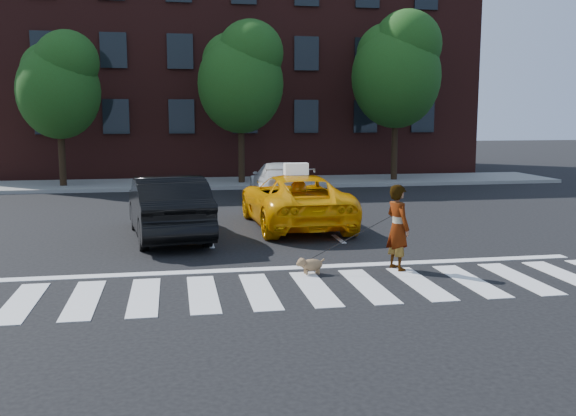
{
  "coord_description": "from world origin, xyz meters",
  "views": [
    {
      "loc": [
        -2.46,
        -10.95,
        3.12
      ],
      "look_at": [
        -0.03,
        2.56,
        1.1
      ],
      "focal_mm": 40.0,
      "sensor_mm": 36.0,
      "label": 1
    }
  ],
  "objects_px": {
    "taxi": "(295,200)",
    "woman": "(398,227)",
    "tree_left": "(59,81)",
    "dog": "(310,264)",
    "tree_mid": "(241,73)",
    "tree_right": "(397,66)",
    "black_sedan": "(168,207)",
    "white_suv": "(281,181)"
  },
  "relations": [
    {
      "from": "taxi",
      "to": "woman",
      "type": "xyz_separation_m",
      "value": [
        1.08,
        -5.36,
        0.13
      ]
    },
    {
      "from": "tree_right",
      "to": "white_suv",
      "type": "relative_size",
      "value": 1.6
    },
    {
      "from": "taxi",
      "to": "white_suv",
      "type": "xyz_separation_m",
      "value": [
        0.54,
        5.54,
        -0.04
      ]
    },
    {
      "from": "tree_left",
      "to": "taxi",
      "type": "bearing_deg",
      "value": -53.38
    },
    {
      "from": "white_suv",
      "to": "dog",
      "type": "bearing_deg",
      "value": 85.13
    },
    {
      "from": "white_suv",
      "to": "woman",
      "type": "distance_m",
      "value": 10.92
    },
    {
      "from": "tree_left",
      "to": "taxi",
      "type": "height_order",
      "value": "tree_left"
    },
    {
      "from": "tree_mid",
      "to": "white_suv",
      "type": "xyz_separation_m",
      "value": [
        0.87,
        -4.99,
        -4.15
      ]
    },
    {
      "from": "white_suv",
      "to": "dog",
      "type": "distance_m",
      "value": 11.05
    },
    {
      "from": "black_sedan",
      "to": "tree_left",
      "type": "bearing_deg",
      "value": -76.56
    },
    {
      "from": "white_suv",
      "to": "tree_right",
      "type": "bearing_deg",
      "value": -139.12
    },
    {
      "from": "taxi",
      "to": "white_suv",
      "type": "height_order",
      "value": "taxi"
    },
    {
      "from": "tree_right",
      "to": "white_suv",
      "type": "xyz_separation_m",
      "value": [
        -6.13,
        -4.99,
        -4.57
      ]
    },
    {
      "from": "tree_mid",
      "to": "taxi",
      "type": "xyz_separation_m",
      "value": [
        0.33,
        -10.53,
        -4.12
      ]
    },
    {
      "from": "dog",
      "to": "woman",
      "type": "bearing_deg",
      "value": -5.61
    },
    {
      "from": "tree_left",
      "to": "taxi",
      "type": "xyz_separation_m",
      "value": [
        7.83,
        -10.53,
        -3.71
      ]
    },
    {
      "from": "tree_left",
      "to": "tree_mid",
      "type": "bearing_deg",
      "value": -0.0
    },
    {
      "from": "black_sedan",
      "to": "white_suv",
      "type": "relative_size",
      "value": 1.0
    },
    {
      "from": "tree_left",
      "to": "black_sedan",
      "type": "distance_m",
      "value": 12.92
    },
    {
      "from": "tree_left",
      "to": "woman",
      "type": "distance_m",
      "value": 18.57
    },
    {
      "from": "tree_mid",
      "to": "black_sedan",
      "type": "relative_size",
      "value": 1.47
    },
    {
      "from": "white_suv",
      "to": "black_sedan",
      "type": "bearing_deg",
      "value": 60.47
    },
    {
      "from": "black_sedan",
      "to": "woman",
      "type": "bearing_deg",
      "value": 129.61
    },
    {
      "from": "dog",
      "to": "tree_left",
      "type": "bearing_deg",
      "value": 106.44
    },
    {
      "from": "tree_left",
      "to": "dog",
      "type": "relative_size",
      "value": 10.93
    },
    {
      "from": "tree_mid",
      "to": "dog",
      "type": "relative_size",
      "value": 11.94
    },
    {
      "from": "tree_mid",
      "to": "dog",
      "type": "distance_m",
      "value": 16.63
    },
    {
      "from": "taxi",
      "to": "dog",
      "type": "height_order",
      "value": "taxi"
    },
    {
      "from": "dog",
      "to": "tree_right",
      "type": "bearing_deg",
      "value": 57.57
    },
    {
      "from": "black_sedan",
      "to": "dog",
      "type": "height_order",
      "value": "black_sedan"
    },
    {
      "from": "tree_right",
      "to": "black_sedan",
      "type": "height_order",
      "value": "tree_right"
    },
    {
      "from": "dog",
      "to": "tree_mid",
      "type": "bearing_deg",
      "value": 81.01
    },
    {
      "from": "tree_mid",
      "to": "dog",
      "type": "height_order",
      "value": "tree_mid"
    },
    {
      "from": "taxi",
      "to": "dog",
      "type": "xyz_separation_m",
      "value": [
        -0.73,
        -5.42,
        -0.54
      ]
    },
    {
      "from": "tree_mid",
      "to": "dog",
      "type": "xyz_separation_m",
      "value": [
        -0.4,
        -15.96,
        -4.65
      ]
    },
    {
      "from": "white_suv",
      "to": "woman",
      "type": "relative_size",
      "value": 2.77
    },
    {
      "from": "black_sedan",
      "to": "white_suv",
      "type": "distance_m",
      "value": 7.73
    },
    {
      "from": "white_suv",
      "to": "woman",
      "type": "xyz_separation_m",
      "value": [
        0.55,
        -10.9,
        0.17
      ]
    },
    {
      "from": "white_suv",
      "to": "dog",
      "type": "relative_size",
      "value": 8.08
    },
    {
      "from": "tree_mid",
      "to": "tree_right",
      "type": "height_order",
      "value": "tree_right"
    },
    {
      "from": "taxi",
      "to": "woman",
      "type": "height_order",
      "value": "woman"
    },
    {
      "from": "black_sedan",
      "to": "tree_mid",
      "type": "bearing_deg",
      "value": -112.29
    }
  ]
}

